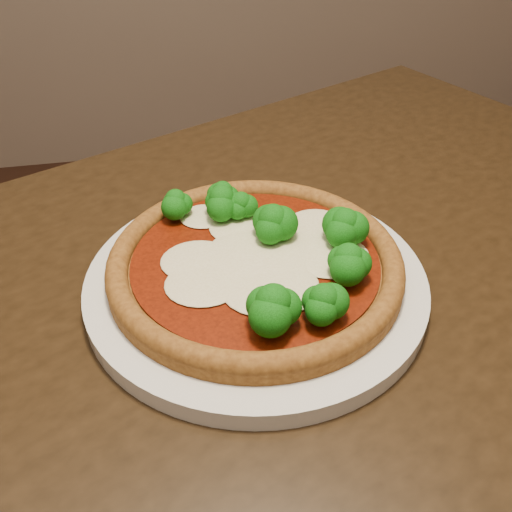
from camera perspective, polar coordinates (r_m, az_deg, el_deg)
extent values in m
cube|color=black|center=(0.51, 2.02, -10.14)|extent=(1.44, 1.26, 0.04)
cylinder|color=black|center=(1.25, 11.68, -0.32)|extent=(0.06, 0.06, 0.71)
cylinder|color=silver|center=(0.54, 0.00, -2.58)|extent=(0.32, 0.32, 0.02)
cylinder|color=brown|center=(0.54, -0.08, -1.06)|extent=(0.28, 0.28, 0.01)
torus|color=brown|center=(0.53, -0.08, -0.47)|extent=(0.28, 0.28, 0.02)
cylinder|color=#6B1705|center=(0.53, -0.08, -0.43)|extent=(0.23, 0.23, 0.00)
ellipsoid|color=#F3ECC1|center=(0.58, 6.00, 3.24)|extent=(0.06, 0.05, 0.00)
ellipsoid|color=#F3ECC1|center=(0.50, 1.40, -3.07)|extent=(0.09, 0.08, 0.01)
ellipsoid|color=#F3ECC1|center=(0.57, -1.32, 2.98)|extent=(0.07, 0.06, 0.01)
ellipsoid|color=#F3ECC1|center=(0.53, -5.94, -0.40)|extent=(0.07, 0.06, 0.01)
ellipsoid|color=#F3ECC1|center=(0.59, -5.23, 3.98)|extent=(0.05, 0.04, 0.00)
ellipsoid|color=#F3ECC1|center=(0.50, -5.19, -2.70)|extent=(0.07, 0.06, 0.01)
ellipsoid|color=#F3ECC1|center=(0.53, 0.37, 0.03)|extent=(0.11, 0.10, 0.01)
ellipsoid|color=#F3ECC1|center=(0.56, 2.01, 2.06)|extent=(0.08, 0.07, 0.01)
ellipsoid|color=#F3ECC1|center=(0.54, 7.38, 0.04)|extent=(0.08, 0.07, 0.01)
ellipsoid|color=#F3ECC1|center=(0.57, 5.49, 2.62)|extent=(0.05, 0.04, 0.00)
ellipsoid|color=#168214|center=(0.50, 9.21, -0.38)|extent=(0.04, 0.04, 0.04)
ellipsoid|color=#168214|center=(0.57, -3.44, 5.61)|extent=(0.04, 0.04, 0.04)
ellipsoid|color=#168214|center=(0.58, -8.03, 5.44)|extent=(0.04, 0.04, 0.03)
ellipsoid|color=#168214|center=(0.45, 1.74, -4.88)|extent=(0.05, 0.05, 0.04)
ellipsoid|color=#168214|center=(0.46, 6.81, -4.44)|extent=(0.04, 0.04, 0.04)
ellipsoid|color=#168214|center=(0.54, 8.86, 3.13)|extent=(0.05, 0.05, 0.04)
ellipsoid|color=#168214|center=(0.59, -3.35, 6.28)|extent=(0.04, 0.04, 0.03)
ellipsoid|color=#168214|center=(0.54, 1.70, 3.54)|extent=(0.05, 0.05, 0.04)
ellipsoid|color=#168214|center=(0.57, -1.52, 5.26)|extent=(0.04, 0.04, 0.03)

